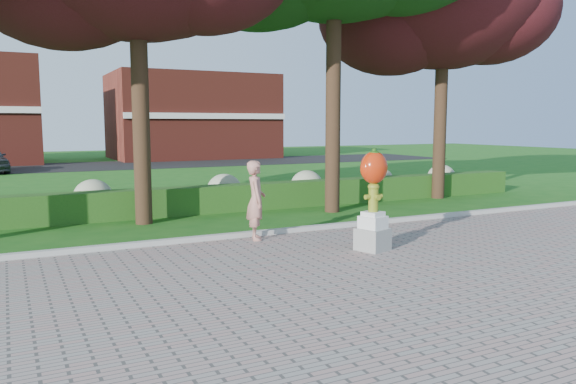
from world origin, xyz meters
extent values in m
plane|color=#185515|center=(0.00, 0.00, 0.00)|extent=(100.00, 100.00, 0.00)
cube|color=gray|center=(0.00, -4.00, 0.02)|extent=(40.00, 14.00, 0.04)
cube|color=#ADADA5|center=(0.00, 3.00, 0.07)|extent=(40.00, 0.18, 0.15)
cube|color=#123F12|center=(0.00, 7.00, 0.40)|extent=(24.00, 0.70, 0.80)
ellipsoid|color=#9CA27C|center=(-3.00, 8.00, 0.55)|extent=(1.10, 1.10, 0.99)
ellipsoid|color=#9CA27C|center=(1.00, 8.00, 0.55)|extent=(1.10, 1.10, 0.99)
ellipsoid|color=#9CA27C|center=(4.00, 8.00, 0.55)|extent=(1.10, 1.10, 0.99)
ellipsoid|color=#9CA27C|center=(7.00, 8.00, 0.55)|extent=(1.10, 1.10, 0.99)
ellipsoid|color=#9CA27C|center=(10.00, 8.00, 0.55)|extent=(1.10, 1.10, 0.99)
cube|color=black|center=(0.00, 28.00, 0.01)|extent=(50.00, 8.00, 0.02)
cube|color=maroon|center=(8.00, 34.00, 3.20)|extent=(12.00, 8.00, 6.40)
cylinder|color=black|center=(-2.00, 6.00, 3.08)|extent=(0.44, 0.44, 6.16)
cylinder|color=black|center=(3.50, 5.50, 3.64)|extent=(0.44, 0.44, 7.28)
cylinder|color=black|center=(8.50, 6.50, 2.94)|extent=(0.44, 0.44, 5.88)
ellipsoid|color=black|center=(6.92, 7.34, 6.30)|extent=(5.04, 5.04, 4.03)
ellipsoid|color=black|center=(9.97, 5.87, 6.51)|extent=(4.62, 4.62, 3.70)
cube|color=gray|center=(1.45, 0.53, 0.27)|extent=(0.71, 0.71, 0.46)
cube|color=silver|center=(1.45, 0.53, 0.62)|extent=(0.58, 0.58, 0.25)
cube|color=silver|center=(1.45, 0.53, 0.80)|extent=(0.46, 0.46, 0.09)
cylinder|color=olive|center=(1.45, 0.53, 1.10)|extent=(0.20, 0.20, 0.51)
ellipsoid|color=olive|center=(1.45, 0.53, 1.35)|extent=(0.24, 0.24, 0.17)
cylinder|color=olive|center=(1.31, 0.53, 1.15)|extent=(0.11, 0.10, 0.10)
cylinder|color=olive|center=(1.60, 0.53, 1.15)|extent=(0.11, 0.10, 0.10)
cylinder|color=olive|center=(1.45, 0.40, 1.15)|extent=(0.11, 0.11, 0.11)
cylinder|color=olive|center=(1.45, 0.53, 1.42)|extent=(0.07, 0.07, 0.05)
ellipsoid|color=red|center=(1.45, 0.53, 1.74)|extent=(0.57, 0.51, 0.66)
ellipsoid|color=red|center=(1.29, 0.53, 1.72)|extent=(0.28, 0.28, 0.42)
ellipsoid|color=red|center=(1.62, 0.53, 1.72)|extent=(0.28, 0.28, 0.42)
cylinder|color=#215012|center=(1.45, 0.53, 2.07)|extent=(0.09, 0.09, 0.11)
ellipsoid|color=#215012|center=(1.45, 0.53, 2.04)|extent=(0.22, 0.22, 0.07)
imported|color=tan|center=(-0.25, 2.60, 0.93)|extent=(0.59, 0.74, 1.78)
camera|label=1|loc=(-5.19, -8.78, 2.61)|focal=35.00mm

